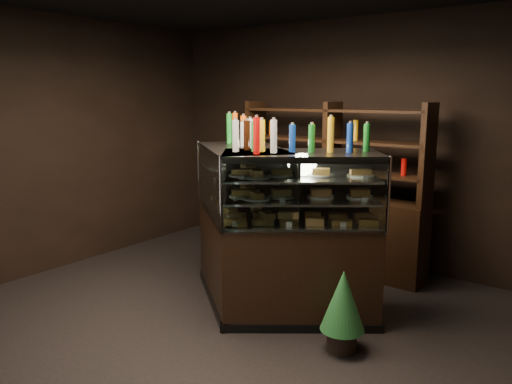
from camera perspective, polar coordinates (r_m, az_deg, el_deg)
ground at (r=4.81m, az=-5.34°, el=-14.56°), size 5.00×5.00×0.00m
room_shell at (r=4.34m, az=-5.79°, el=9.24°), size 5.02×5.02×3.01m
display_case at (r=4.91m, az=1.67°, el=-7.38°), size 2.27×1.48×1.58m
food_display at (r=4.74m, az=1.67°, el=0.24°), size 1.85×0.96×0.48m
bottles_top at (r=4.67m, az=1.77°, el=6.60°), size 1.67×0.82×0.30m
potted_conifer at (r=4.19m, az=9.92°, el=-11.97°), size 0.37×0.37×0.78m
back_shelving at (r=6.13m, az=8.46°, el=-2.96°), size 2.33×0.45×2.00m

